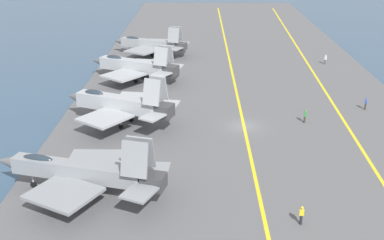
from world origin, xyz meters
TOP-DOWN VIEW (x-y plane):
  - ground_plane at (0.00, 0.00)m, footprint 2000.00×2000.00m
  - carrier_deck at (0.00, 0.00)m, footprint 208.13×47.30m
  - deck_stripe_foul_line at (0.00, -13.01)m, footprint 187.18×7.80m
  - deck_stripe_centerline at (0.00, 0.00)m, footprint 187.32×0.36m
  - parked_jet_second at (-16.94, 16.46)m, footprint 11.96×17.16m
  - parked_jet_third at (0.28, 15.59)m, footprint 13.02×15.16m
  - parked_jet_fourth at (19.15, 16.12)m, footprint 13.33×15.85m
  - parked_jet_fifth at (35.50, 15.05)m, footprint 13.18×15.41m
  - crew_white_vest at (29.37, -17.23)m, footprint 0.45×0.45m
  - crew_green_vest at (1.26, -7.85)m, footprint 0.42×0.32m
  - crew_blue_vest at (6.12, -17.12)m, footprint 0.43×0.34m
  - crew_yellow_vest at (-21.45, -2.98)m, footprint 0.32×0.42m

SIDE VIEW (x-z plane):
  - ground_plane at x=0.00m, z-range 0.00..0.00m
  - carrier_deck at x=0.00m, z-range 0.00..0.40m
  - deck_stripe_foul_line at x=0.00m, z-range 0.40..0.41m
  - deck_stripe_centerline at x=0.00m, z-range 0.40..0.41m
  - crew_yellow_vest at x=-21.45m, z-range 0.49..2.23m
  - crew_blue_vest at x=6.12m, z-range 0.49..2.24m
  - crew_white_vest at x=29.37m, z-range 0.49..2.24m
  - crew_green_vest at x=1.26m, z-range 0.49..2.26m
  - parked_jet_fifth at x=35.50m, z-range -0.28..5.54m
  - parked_jet_fourth at x=19.15m, z-range -0.28..5.88m
  - parked_jet_second at x=-16.94m, z-range -0.33..6.07m
  - parked_jet_third at x=0.28m, z-range -0.22..6.60m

